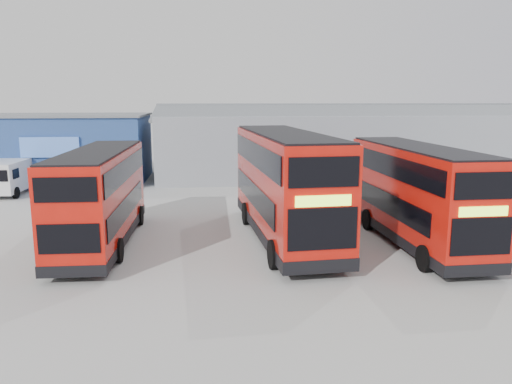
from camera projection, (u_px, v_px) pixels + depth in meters
name	position (u px, v px, depth m)	size (l,w,h in m)	color
ground_plane	(279.00, 240.00, 22.57)	(120.00, 120.00, 0.00)	#9C9C97
office_block	(67.00, 148.00, 38.39)	(12.30, 8.32, 5.12)	navy
maintenance_shed	(340.00, 143.00, 42.40)	(30.50, 12.00, 5.89)	gray
double_decker_left	(100.00, 198.00, 21.47)	(2.59, 9.89, 4.16)	red
double_decker_centre	(285.00, 187.00, 22.37)	(3.62, 11.64, 4.85)	red
double_decker_right	(416.00, 196.00, 21.67)	(2.85, 10.29, 4.32)	red
single_decker_blue	(469.00, 196.00, 24.91)	(4.10, 11.58, 3.08)	black
panel_van	(10.00, 175.00, 33.37)	(2.38, 5.26, 2.26)	silver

